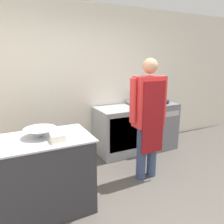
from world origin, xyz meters
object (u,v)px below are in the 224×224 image
at_px(sauce_pot, 156,98).
at_px(person_cook, 149,113).
at_px(mixing_bowl, 40,133).
at_px(fridge_unit, 116,131).
at_px(stove, 152,125).
at_px(plastic_tub, 58,138).
at_px(stock_pot, 142,96).
at_px(saute_pan, 163,101).

bearing_deg(sauce_pot, person_cook, -131.66).
bearing_deg(mixing_bowl, fridge_unit, 34.25).
distance_m(stove, sauce_pot, 0.56).
height_order(mixing_bowl, plastic_tub, mixing_bowl).
height_order(person_cook, stock_pot, person_cook).
height_order(stock_pot, saute_pan, stock_pot).
xyz_separation_m(fridge_unit, mixing_bowl, (-1.48, -1.01, 0.52)).
distance_m(fridge_unit, mixing_bowl, 1.87).
relative_size(fridge_unit, mixing_bowl, 2.41).
bearing_deg(stove, person_cook, -129.66).
bearing_deg(plastic_tub, mixing_bowl, 121.68).
distance_m(fridge_unit, plastic_tub, 1.89).
relative_size(fridge_unit, sauce_pot, 4.00).
bearing_deg(plastic_tub, stove, 29.50).
relative_size(stock_pot, saute_pan, 1.27).
bearing_deg(saute_pan, sauce_pot, 90.00).
bearing_deg(fridge_unit, sauce_pot, 5.19).
xyz_separation_m(plastic_tub, sauce_pot, (2.29, 1.32, 0.04)).
xyz_separation_m(stove, sauce_pot, (0.16, 0.12, 0.52)).
height_order(fridge_unit, mixing_bowl, mixing_bowl).
height_order(mixing_bowl, stock_pot, stock_pot).
xyz_separation_m(saute_pan, sauce_pot, (0.00, 0.24, 0.03)).
xyz_separation_m(stock_pot, saute_pan, (0.35, -0.24, -0.09)).
height_order(person_cook, plastic_tub, person_cook).
xyz_separation_m(plastic_tub, saute_pan, (2.29, 1.09, 0.01)).
relative_size(fridge_unit, plastic_tub, 6.17).
bearing_deg(person_cook, mixing_bowl, -178.62).
bearing_deg(person_cook, plastic_tub, -168.91).
relative_size(stock_pot, sauce_pot, 1.32).
bearing_deg(mixing_bowl, saute_pan, 19.42).
bearing_deg(stock_pot, fridge_unit, -171.86).
bearing_deg(mixing_bowl, plastic_tub, -58.32).
distance_m(stove, mixing_bowl, 2.52).
height_order(fridge_unit, saute_pan, saute_pan).
xyz_separation_m(stove, fridge_unit, (-0.79, 0.03, -0.02)).
xyz_separation_m(stove, stock_pot, (-0.18, 0.12, 0.58)).
bearing_deg(person_cook, stock_pot, 60.68).
height_order(mixing_bowl, sauce_pot, sauce_pot).
xyz_separation_m(mixing_bowl, sauce_pot, (2.44, 1.10, 0.03)).
relative_size(stove, stock_pot, 3.22).
xyz_separation_m(fridge_unit, saute_pan, (0.95, -0.15, 0.51)).
distance_m(person_cook, stock_pot, 1.22).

